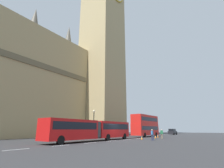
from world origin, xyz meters
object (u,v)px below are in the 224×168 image
traffic_cone_east (158,136)px  traffic_cone_middle (155,137)px  clock_tower (103,15)px  traffic_cone_west (142,138)px  pedestrian_near_cones (152,134)px  sedan_lead (172,132)px  double_decker_bus (145,125)px  pedestrian_by_kerb (162,134)px  street_lamp (94,122)px  articulated_bus (93,129)px

traffic_cone_east → traffic_cone_middle: bearing=-168.4°
traffic_cone_middle → traffic_cone_east: bearing=11.6°
clock_tower → traffic_cone_west: size_ratio=129.68×
clock_tower → traffic_cone_east: 43.29m
traffic_cone_east → pedestrian_near_cones: 9.80m
sedan_lead → traffic_cone_middle: (-25.42, -4.12, -0.63)m
double_decker_bus → traffic_cone_east: double_decker_bus is taller
clock_tower → pedestrian_by_kerb: bearing=-108.9°
traffic_cone_west → double_decker_bus: bearing=21.0°
traffic_cone_east → street_lamp: 13.94m
sedan_lead → pedestrian_near_cones: bearing=-169.0°
clock_tower → pedestrian_by_kerb: size_ratio=44.51×
articulated_bus → traffic_cone_west: size_ratio=28.73×
pedestrian_near_cones → street_lamp: bearing=97.6°
articulated_bus → traffic_cone_east: bearing=-13.3°
double_decker_bus → street_lamp: bearing=161.3°
clock_tower → street_lamp: bearing=-145.8°
traffic_cone_east → articulated_bus: bearing=166.7°
pedestrian_by_kerb → traffic_cone_middle: bearing=60.5°
clock_tower → articulated_bus: (-19.03, -13.99, -37.90)m
pedestrian_by_kerb → pedestrian_near_cones: bearing=-175.2°
sedan_lead → traffic_cone_west: 31.37m
articulated_bus → pedestrian_near_cones: bearing=-44.6°
sedan_lead → articulated_bus: bearing=179.7°
traffic_cone_west → pedestrian_by_kerb: size_ratio=0.34×
street_lamp → pedestrian_near_cones: 11.28m
double_decker_bus → pedestrian_by_kerb: size_ratio=5.95×
traffic_cone_middle → pedestrian_near_cones: pedestrian_near_cones is taller
sedan_lead → traffic_cone_west: bearing=-172.7°
sedan_lead → traffic_cone_middle: size_ratio=7.59×
traffic_cone_middle → traffic_cone_east: same height
double_decker_bus → traffic_cone_east: bearing=-123.1°
traffic_cone_middle → street_lamp: size_ratio=0.11×
clock_tower → double_decker_bus: bearing=-92.5°
traffic_cone_middle → sedan_lead: bearing=9.2°
articulated_bus → sedan_lead: articulated_bus is taller
double_decker_bus → traffic_cone_middle: (-5.30, -4.35, -2.43)m
articulated_bus → street_lamp: bearing=41.5°
traffic_cone_west → traffic_cone_middle: 5.69m
sedan_lead → pedestrian_by_kerb: bearing=-167.7°
traffic_cone_middle → articulated_bus: bearing=161.7°
traffic_cone_west → clock_tower: bearing=57.5°
traffic_cone_east → sedan_lead: bearing=8.9°
traffic_cone_west → pedestrian_near_cones: (-0.87, -2.25, 0.63)m
articulated_bus → traffic_cone_west: 8.67m
traffic_cone_east → street_lamp: street_lamp is taller
articulated_bus → street_lamp: size_ratio=3.16×
traffic_cone_middle → street_lamp: street_lamp is taller
traffic_cone_west → articulated_bus: bearing=150.5°
traffic_cone_middle → pedestrian_near_cones: 6.92m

